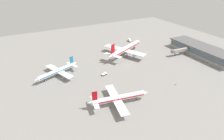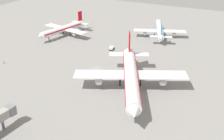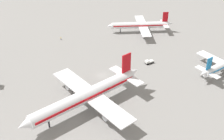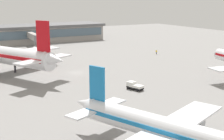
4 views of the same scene
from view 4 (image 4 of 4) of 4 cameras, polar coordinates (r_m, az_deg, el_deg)
The scene contains 6 objects.
ground at distance 102.01m, azimuth -6.28°, elevation -0.45°, with size 288.00×288.00×0.00m, color gray.
terminal_building at distance 178.19m, azimuth -12.50°, elevation 6.43°, with size 67.81×21.30×8.99m.
airplane_distant at distance 47.78m, azimuth 10.59°, elevation -10.58°, with size 30.95×37.53×11.90m.
pushback_tractor at distance 82.92m, azimuth 3.95°, elevation -2.78°, with size 3.14×4.74×1.90m.
ground_crew_worker at distance 136.24m, azimuth 7.83°, elevation 3.18°, with size 0.53×0.53×1.67m.
jet_bridge at distance 155.57m, azimuth -13.60°, elevation 5.71°, with size 4.11×19.68×6.74m.
Camera 4 is at (39.62, 91.15, 23.00)m, focal length 51.83 mm.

